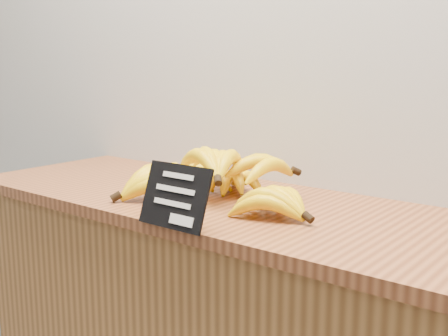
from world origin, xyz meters
TOP-DOWN VIEW (x-y plane):
  - counter_top at (0.10, 2.75)m, footprint 1.58×0.54m
  - chalkboard_sign at (0.14, 2.49)m, footprint 0.17×0.05m
  - banana_pile at (0.05, 2.73)m, footprint 0.57×0.37m

SIDE VIEW (x-z plane):
  - counter_top at x=0.10m, z-range 0.90..0.93m
  - banana_pile at x=0.05m, z-range 0.92..1.04m
  - chalkboard_sign at x=0.14m, z-range 0.93..1.06m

